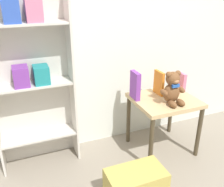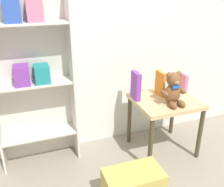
# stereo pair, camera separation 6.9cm
# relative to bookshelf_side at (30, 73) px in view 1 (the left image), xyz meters

# --- Properties ---
(wall_back) EXTENTS (4.80, 0.06, 2.50)m
(wall_back) POSITION_rel_bookshelf_side_xyz_m (0.81, 0.13, 0.40)
(wall_back) COLOR silver
(wall_back) RESTS_ON ground_plane
(bookshelf_side) EXTENTS (0.67, 0.22, 1.52)m
(bookshelf_side) POSITION_rel_bookshelf_side_xyz_m (0.00, 0.00, 0.00)
(bookshelf_side) COLOR beige
(bookshelf_side) RESTS_ON ground_plane
(display_table) EXTENTS (0.57, 0.51, 0.55)m
(display_table) POSITION_rel_bookshelf_side_xyz_m (1.13, -0.28, -0.39)
(display_table) COLOR tan
(display_table) RESTS_ON ground_plane
(teddy_bear) EXTENTS (0.22, 0.20, 0.29)m
(teddy_bear) POSITION_rel_bookshelf_side_xyz_m (1.14, -0.37, -0.17)
(teddy_bear) COLOR brown
(teddy_bear) RESTS_ON display_table
(book_standing_purple) EXTENTS (0.05, 0.15, 0.25)m
(book_standing_purple) POSITION_rel_bookshelf_side_xyz_m (0.88, -0.17, -0.18)
(book_standing_purple) COLOR purple
(book_standing_purple) RESTS_ON display_table
(book_standing_orange) EXTENTS (0.03, 0.15, 0.23)m
(book_standing_orange) POSITION_rel_bookshelf_side_xyz_m (1.13, -0.16, -0.19)
(book_standing_orange) COLOR orange
(book_standing_orange) RESTS_ON display_table
(book_standing_pink) EXTENTS (0.04, 0.14, 0.18)m
(book_standing_pink) POSITION_rel_bookshelf_side_xyz_m (1.38, -0.16, -0.22)
(book_standing_pink) COLOR #D17093
(book_standing_pink) RESTS_ON display_table
(storage_bin) EXTENTS (0.43, 0.25, 0.26)m
(storage_bin) POSITION_rel_bookshelf_side_xyz_m (0.60, -0.77, -0.72)
(storage_bin) COLOR tan
(storage_bin) RESTS_ON ground_plane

